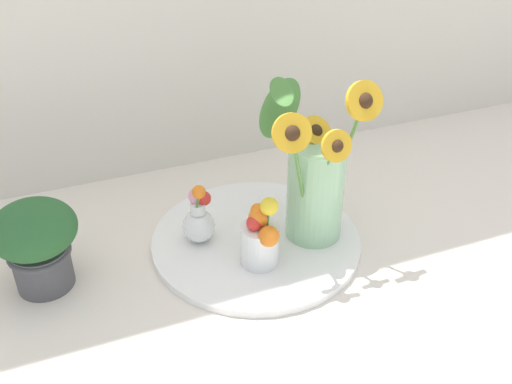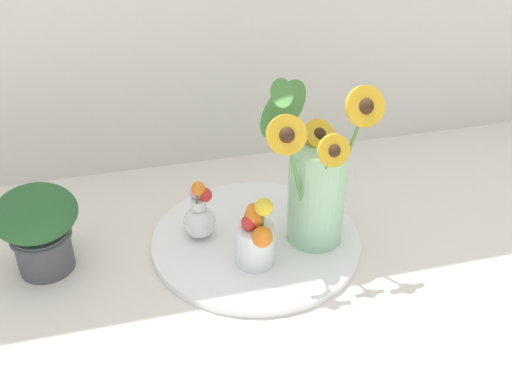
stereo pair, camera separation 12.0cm
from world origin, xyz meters
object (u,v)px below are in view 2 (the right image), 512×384
potted_plant (38,225)px  vase_small_center (256,238)px  vase_bulb_right (200,215)px  mason_jar_sunflowers (316,184)px  serving_tray (256,241)px

potted_plant → vase_small_center: bearing=-15.1°
vase_bulb_right → mason_jar_sunflowers: bearing=-16.2°
mason_jar_sunflowers → potted_plant: (-0.54, 0.06, -0.04)m
serving_tray → vase_small_center: (-0.02, -0.08, 0.07)m
potted_plant → mason_jar_sunflowers: bearing=-6.2°
vase_bulb_right → potted_plant: size_ratio=0.80×
vase_small_center → potted_plant: size_ratio=0.85×
vase_small_center → vase_bulb_right: bearing=127.9°
serving_tray → vase_bulb_right: 0.13m
serving_tray → mason_jar_sunflowers: mason_jar_sunflowers is taller
serving_tray → vase_small_center: bearing=-104.7°
mason_jar_sunflowers → vase_bulb_right: bearing=163.8°
mason_jar_sunflowers → vase_small_center: (-0.14, -0.05, -0.07)m
serving_tray → vase_small_center: vase_small_center is taller
vase_small_center → potted_plant: 0.42m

